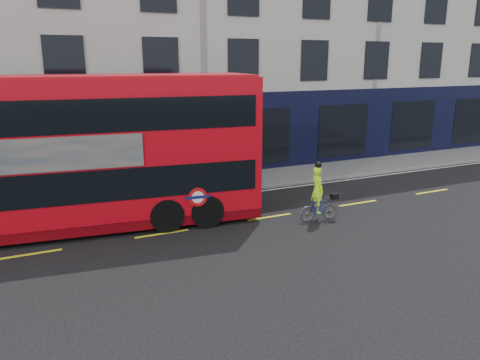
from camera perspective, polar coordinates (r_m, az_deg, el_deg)
ground at (r=15.85m, az=6.18°, el=-6.12°), size 120.00×120.00×0.00m
pavement at (r=21.38m, az=-2.78°, el=-0.42°), size 60.00×3.00×0.12m
kerb at (r=20.05m, az=-1.16°, el=-1.40°), size 60.00×0.12×0.13m
building_terrace at (r=26.82m, az=-8.47°, el=18.48°), size 50.00×10.07×15.00m
road_edge_line at (r=19.80m, az=-0.81°, el=-1.79°), size 58.00×0.10×0.01m
lane_dashes at (r=17.07m, az=3.59°, el=-4.52°), size 58.00×0.12×0.01m
bus at (r=16.23m, az=-20.16°, el=3.11°), size 12.80×4.23×5.07m
cyclist at (r=16.69m, az=9.51°, el=-2.49°), size 1.52×0.62×2.15m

